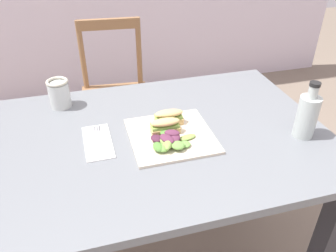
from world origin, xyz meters
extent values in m
cube|color=slate|center=(-0.09, 0.20, 0.72)|extent=(1.20, 0.83, 0.03)
cube|color=#2D2D33|center=(0.44, -0.15, 0.35)|extent=(0.07, 0.07, 0.71)
cube|color=#2D2D33|center=(-0.62, 0.54, 0.35)|extent=(0.07, 0.07, 0.71)
cube|color=#2D2D33|center=(0.44, 0.54, 0.35)|extent=(0.07, 0.07, 0.71)
cylinder|color=#8E6642|center=(-0.32, 0.89, 0.21)|extent=(0.03, 0.03, 0.43)
cylinder|color=#8E6642|center=(0.01, 0.86, 0.21)|extent=(0.03, 0.03, 0.43)
cylinder|color=#8E6642|center=(-0.29, 1.22, 0.21)|extent=(0.03, 0.03, 0.43)
cylinder|color=#8E6642|center=(0.05, 1.19, 0.21)|extent=(0.03, 0.03, 0.43)
cube|color=#8E6642|center=(-0.14, 1.04, 0.44)|extent=(0.43, 0.43, 0.02)
cylinder|color=#8E6642|center=(-0.29, 1.23, 0.66)|extent=(0.03, 0.03, 0.42)
cylinder|color=#8E6642|center=(0.05, 1.20, 0.66)|extent=(0.03, 0.03, 0.42)
cube|color=#8E6642|center=(-0.12, 1.22, 0.84)|extent=(0.36, 0.06, 0.06)
cube|color=beige|center=(-0.05, 0.17, 0.74)|extent=(0.28, 0.28, 0.01)
cube|color=#DBB270|center=(-0.06, 0.19, 0.76)|extent=(0.10, 0.04, 0.02)
cube|color=#84A84C|center=(-0.06, 0.19, 0.78)|extent=(0.10, 0.05, 0.01)
ellipsoid|color=#DBB270|center=(-0.06, 0.19, 0.79)|extent=(0.10, 0.04, 0.02)
cube|color=#DBB270|center=(-0.03, 0.24, 0.76)|extent=(0.10, 0.04, 0.02)
cube|color=#84A84C|center=(-0.03, 0.25, 0.78)|extent=(0.10, 0.05, 0.01)
ellipsoid|color=#DBB270|center=(-0.03, 0.24, 0.79)|extent=(0.10, 0.04, 0.02)
ellipsoid|color=#6B9E47|center=(-0.09, 0.14, 0.76)|extent=(0.03, 0.05, 0.01)
ellipsoid|color=#84A84C|center=(-0.08, 0.10, 0.77)|extent=(0.05, 0.05, 0.02)
ellipsoid|color=#602D47|center=(-0.08, 0.12, 0.77)|extent=(0.06, 0.07, 0.02)
ellipsoid|color=#518438|center=(-0.04, 0.18, 0.76)|extent=(0.04, 0.05, 0.01)
ellipsoid|color=#4C2338|center=(-0.10, 0.15, 0.76)|extent=(0.05, 0.06, 0.01)
ellipsoid|color=#6B9E47|center=(-0.10, 0.09, 0.76)|extent=(0.07, 0.06, 0.02)
ellipsoid|color=#84A84C|center=(0.00, 0.13, 0.76)|extent=(0.07, 0.04, 0.01)
ellipsoid|color=#84A84C|center=(-0.08, 0.09, 0.77)|extent=(0.04, 0.06, 0.02)
ellipsoid|color=#602D47|center=(-0.05, 0.14, 0.78)|extent=(0.06, 0.05, 0.02)
ellipsoid|color=#4C2338|center=(-0.07, 0.13, 0.77)|extent=(0.04, 0.04, 0.01)
ellipsoid|color=#6B9E47|center=(-0.02, 0.09, 0.76)|extent=(0.05, 0.05, 0.01)
ellipsoid|color=#602D47|center=(-0.05, 0.12, 0.77)|extent=(0.06, 0.07, 0.02)
ellipsoid|color=#518438|center=(-0.07, 0.16, 0.77)|extent=(0.06, 0.06, 0.02)
ellipsoid|color=#518438|center=(-0.11, 0.10, 0.76)|extent=(0.03, 0.05, 0.02)
ellipsoid|color=#84A84C|center=(-0.07, 0.12, 0.77)|extent=(0.07, 0.06, 0.01)
ellipsoid|color=#6B9E47|center=(-0.05, 0.08, 0.77)|extent=(0.06, 0.06, 0.02)
cube|color=white|center=(-0.30, 0.21, 0.74)|extent=(0.09, 0.21, 0.00)
cube|color=silver|center=(-0.30, 0.18, 0.75)|extent=(0.02, 0.14, 0.00)
cube|color=silver|center=(-0.29, 0.28, 0.75)|extent=(0.03, 0.05, 0.00)
cube|color=#38383D|center=(-0.28, 0.28, 0.75)|extent=(0.00, 0.03, 0.00)
cube|color=#38383D|center=(-0.29, 0.28, 0.75)|extent=(0.00, 0.03, 0.00)
cube|color=#38383D|center=(-0.30, 0.28, 0.75)|extent=(0.00, 0.03, 0.00)
cylinder|color=#472819|center=(0.40, 0.06, 0.79)|extent=(0.07, 0.07, 0.10)
cylinder|color=#B2BCB7|center=(0.40, 0.06, 0.81)|extent=(0.07, 0.07, 0.15)
cylinder|color=#B2BCB7|center=(0.40, 0.06, 0.91)|extent=(0.03, 0.03, 0.04)
cylinder|color=black|center=(0.40, 0.06, 0.94)|extent=(0.04, 0.04, 0.01)
cylinder|color=#C67528|center=(-0.41, 0.50, 0.78)|extent=(0.07, 0.07, 0.08)
cylinder|color=silver|center=(-0.41, 0.50, 0.79)|extent=(0.08, 0.08, 0.10)
torus|color=#B7B29E|center=(-0.41, 0.50, 0.85)|extent=(0.09, 0.09, 0.01)
camera|label=1|loc=(-0.32, -0.76, 1.42)|focal=36.44mm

